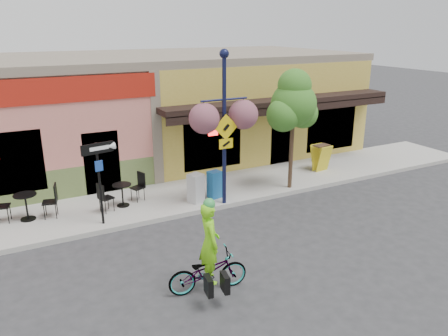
% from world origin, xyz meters
% --- Properties ---
extents(ground, '(90.00, 90.00, 0.00)m').
position_xyz_m(ground, '(0.00, 0.00, 0.00)').
color(ground, '#2D2D30').
rests_on(ground, ground).
extents(sidewalk, '(24.00, 3.00, 0.15)m').
position_xyz_m(sidewalk, '(0.00, 2.00, 0.07)').
color(sidewalk, '#9E9B93').
rests_on(sidewalk, ground).
extents(curb, '(24.00, 0.12, 0.15)m').
position_xyz_m(curb, '(0.00, 0.55, 0.07)').
color(curb, '#A8A59E').
rests_on(curb, ground).
extents(building, '(18.20, 8.20, 4.50)m').
position_xyz_m(building, '(0.00, 7.50, 2.25)').
color(building, '#C76E62').
rests_on(building, ground).
extents(bicycle, '(1.87, 0.89, 0.94)m').
position_xyz_m(bicycle, '(-2.25, -3.38, 0.47)').
color(bicycle, maroon).
rests_on(bicycle, ground).
extents(cyclist_rider, '(0.54, 0.74, 1.86)m').
position_xyz_m(cyclist_rider, '(-2.20, -3.38, 0.93)').
color(cyclist_rider, '#77D816').
rests_on(cyclist_rider, ground).
extents(lamp_post, '(1.56, 0.64, 4.89)m').
position_xyz_m(lamp_post, '(0.26, 0.65, 2.59)').
color(lamp_post, '#111536').
rests_on(lamp_post, sidewalk).
extents(one_way_sign, '(0.96, 0.38, 2.44)m').
position_xyz_m(one_way_sign, '(-3.61, 0.90, 1.37)').
color(one_way_sign, black).
rests_on(one_way_sign, sidewalk).
extents(cafe_set_left, '(1.90, 1.24, 1.05)m').
position_xyz_m(cafe_set_left, '(-5.54, 2.20, 0.68)').
color(cafe_set_left, black).
rests_on(cafe_set_left, sidewalk).
extents(cafe_set_right, '(1.77, 1.31, 0.96)m').
position_xyz_m(cafe_set_right, '(-2.74, 1.92, 0.63)').
color(cafe_set_right, black).
rests_on(cafe_set_right, sidewalk).
extents(newspaper_box_blue, '(0.47, 0.43, 0.91)m').
position_xyz_m(newspaper_box_blue, '(0.20, 1.22, 0.61)').
color(newspaper_box_blue, '#1B62A6').
rests_on(newspaper_box_blue, sidewalk).
extents(newspaper_box_grey, '(0.57, 0.54, 0.95)m').
position_xyz_m(newspaper_box_grey, '(-0.52, 1.16, 0.63)').
color(newspaper_box_grey, '#B2B2B2').
rests_on(newspaper_box_grey, sidewalk).
extents(street_tree, '(2.17, 2.17, 4.23)m').
position_xyz_m(street_tree, '(3.00, 0.85, 2.26)').
color(street_tree, '#3D7A26').
rests_on(street_tree, sidewalk).
extents(sandwich_board, '(0.69, 0.54, 1.05)m').
position_xyz_m(sandwich_board, '(5.23, 1.67, 0.68)').
color(sandwich_board, gold).
rests_on(sandwich_board, sidewalk).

